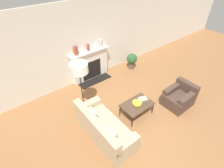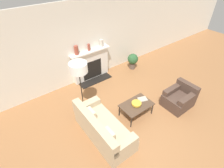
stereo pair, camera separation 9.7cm
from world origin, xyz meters
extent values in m
plane|color=#99663D|center=(0.00, 0.00, 0.00)|extent=(18.00, 18.00, 0.00)
cube|color=silver|center=(0.00, 2.94, 1.45)|extent=(18.00, 0.06, 2.90)
cube|color=silver|center=(0.23, 2.81, 0.57)|extent=(1.45, 0.20, 1.13)
cube|color=black|center=(0.23, 2.72, 0.41)|extent=(0.80, 0.04, 0.74)
cube|color=black|center=(0.23, 2.53, 0.01)|extent=(1.30, 0.40, 0.02)
cube|color=silver|center=(0.23, 2.78, 1.16)|extent=(1.57, 0.28, 0.05)
cube|color=tan|center=(-0.94, 0.26, 0.20)|extent=(0.80, 1.85, 0.41)
cube|color=tan|center=(-1.25, 0.26, 0.62)|extent=(0.20, 1.85, 0.42)
cube|color=tan|center=(-0.94, -0.55, 0.50)|extent=(0.74, 0.22, 0.19)
cube|color=tan|center=(-0.94, 1.08, 0.50)|extent=(0.74, 0.22, 0.19)
cube|color=beige|center=(-1.06, -0.15, 0.55)|extent=(0.12, 0.32, 0.28)
cube|color=beige|center=(-1.06, 0.68, 0.55)|extent=(0.12, 0.32, 0.28)
cube|color=#4C382D|center=(1.63, -0.22, 0.20)|extent=(0.87, 0.75, 0.40)
cube|color=#4C382D|center=(1.98, -0.22, 0.57)|extent=(0.18, 0.75, 0.33)
cube|color=#4C382D|center=(1.63, 0.06, 0.49)|extent=(0.78, 0.18, 0.17)
cube|color=#4C382D|center=(1.63, -0.50, 0.49)|extent=(0.78, 0.18, 0.17)
cube|color=#4C3828|center=(0.25, 0.29, 0.42)|extent=(0.94, 0.62, 0.03)
cylinder|color=black|center=(-0.18, 0.02, 0.20)|extent=(0.03, 0.03, 0.40)
cylinder|color=black|center=(0.68, 0.02, 0.20)|extent=(0.03, 0.03, 0.40)
cylinder|color=black|center=(-0.18, 0.56, 0.20)|extent=(0.03, 0.03, 0.40)
cylinder|color=black|center=(0.68, 0.56, 0.20)|extent=(0.03, 0.03, 0.40)
cylinder|color=gold|center=(0.24, 0.29, 0.44)|extent=(0.10, 0.10, 0.02)
cylinder|color=gold|center=(0.24, 0.29, 0.48)|extent=(0.29, 0.29, 0.06)
cube|color=#B2A893|center=(0.55, 0.34, 0.45)|extent=(0.32, 0.28, 0.02)
cylinder|color=black|center=(-0.91, 1.43, 0.01)|extent=(0.37, 0.37, 0.03)
cylinder|color=black|center=(-0.91, 1.43, 0.76)|extent=(0.03, 0.03, 1.45)
cylinder|color=white|center=(-0.91, 1.43, 1.58)|extent=(0.49, 0.49, 0.28)
cylinder|color=brown|center=(-0.28, 2.81, 1.34)|extent=(0.14, 0.14, 0.32)
cylinder|color=brown|center=(0.21, 2.81, 1.31)|extent=(0.10, 0.10, 0.25)
cylinder|color=beige|center=(0.75, 2.81, 1.32)|extent=(0.14, 0.14, 0.27)
cylinder|color=brown|center=(1.97, 2.35, 0.13)|extent=(0.25, 0.25, 0.25)
sphere|color=#2D5B33|center=(1.97, 2.35, 0.45)|extent=(0.43, 0.43, 0.43)
camera|label=1|loc=(-2.63, -2.18, 4.07)|focal=28.00mm
camera|label=2|loc=(-2.55, -2.24, 4.07)|focal=28.00mm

